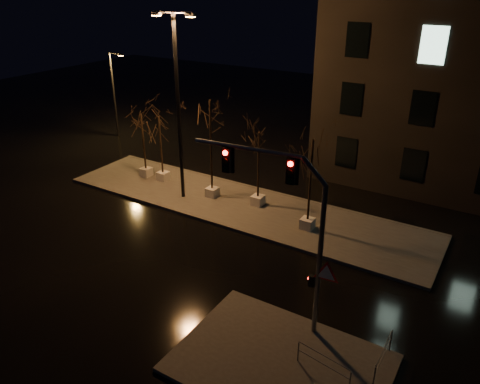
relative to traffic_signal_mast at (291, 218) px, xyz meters
The scene contains 13 objects.
ground 8.32m from the traffic_signal_mast, 166.56° to the left, with size 90.00×90.00×0.00m, color black.
median 11.13m from the traffic_signal_mast, 131.59° to the left, with size 22.00×5.00×0.15m, color #484540.
sidewalk_corner 4.94m from the traffic_signal_mast, 68.51° to the right, with size 7.00×5.00×0.15m, color #484540.
tree_0 16.27m from the traffic_signal_mast, 150.55° to the left, with size 1.80×1.80×4.26m.
tree_1 15.12m from the traffic_signal_mast, 147.77° to the left, with size 1.80×1.80×4.29m.
tree_2 11.58m from the traffic_signal_mast, 138.56° to the left, with size 1.80×1.80×5.94m.
tree_3 10.07m from the traffic_signal_mast, 125.72° to the left, with size 1.80×1.80×4.42m.
tree_4 7.47m from the traffic_signal_mast, 108.05° to the left, with size 1.80×1.80×4.96m.
traffic_signal_mast is the anchor object (origin of this frame).
streetlight_main 12.29m from the traffic_signal_mast, 146.31° to the left, with size 2.57×0.54×10.28m.
streetlight_far 25.85m from the traffic_signal_mast, 148.55° to the left, with size 1.31×0.41×6.70m.
guard_rail_a 4.76m from the traffic_signal_mast, 37.95° to the right, with size 1.97×0.37×0.86m.
guard_rail_b 5.37m from the traffic_signal_mast, ahead, with size 0.05×1.95×0.92m.
Camera 1 is at (12.60, -14.40, 12.04)m, focal length 35.00 mm.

